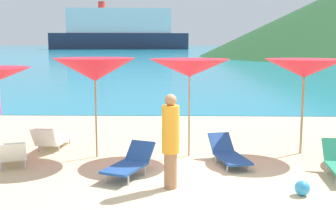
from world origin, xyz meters
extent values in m
cube|color=beige|center=(0.00, 10.00, -0.15)|extent=(50.00, 100.00, 0.30)
cube|color=teal|center=(0.00, 227.83, 0.01)|extent=(650.00, 440.00, 0.02)
cylinder|color=#9E7F59|center=(-2.36, 1.91, 1.13)|extent=(0.05, 0.05, 2.26)
cone|color=red|center=(-2.36, 1.91, 2.12)|extent=(2.02, 2.02, 0.55)
sphere|color=#9E7F59|center=(-2.36, 1.91, 2.29)|extent=(0.07, 0.07, 0.07)
cylinder|color=#9E7F59|center=(-0.12, 2.09, 1.13)|extent=(0.04, 0.04, 2.26)
cone|color=red|center=(-0.12, 2.09, 2.16)|extent=(1.98, 1.98, 0.43)
sphere|color=#9E7F59|center=(-0.12, 2.09, 2.29)|extent=(0.07, 0.07, 0.07)
cylinder|color=#9E7F59|center=(2.69, 2.39, 1.12)|extent=(0.06, 0.06, 2.25)
cone|color=red|center=(2.69, 2.39, 2.13)|extent=(2.00, 2.00, 0.45)
sphere|color=#9E7F59|center=(2.69, 2.39, 2.28)|extent=(0.07, 0.07, 0.07)
cube|color=white|center=(-4.14, 1.20, 0.25)|extent=(0.94, 1.25, 0.05)
cube|color=white|center=(-3.88, 0.52, 0.47)|extent=(0.64, 0.53, 0.47)
cylinder|color=silver|center=(-4.03, 1.61, 0.11)|extent=(0.04, 0.04, 0.22)
cylinder|color=silver|center=(-4.49, 1.43, 0.11)|extent=(0.04, 0.04, 0.22)
cylinder|color=silver|center=(-3.75, 0.88, 0.11)|extent=(0.04, 0.04, 0.22)
cylinder|color=silver|center=(-4.22, 0.70, 0.11)|extent=(0.04, 0.04, 0.22)
cube|color=#1E478C|center=(0.83, 1.14, 0.19)|extent=(0.81, 1.19, 0.05)
cube|color=#1E478C|center=(0.64, 1.88, 0.38)|extent=(0.63, 0.57, 0.42)
cylinder|color=silver|center=(0.68, 0.76, 0.08)|extent=(0.04, 0.04, 0.16)
cylinder|color=silver|center=(1.14, 0.88, 0.08)|extent=(0.04, 0.04, 0.16)
cylinder|color=silver|center=(0.49, 1.50, 0.08)|extent=(0.04, 0.04, 0.16)
cylinder|color=silver|center=(0.95, 1.62, 0.08)|extent=(0.04, 0.04, 0.16)
cube|color=#1E478C|center=(-1.47, 0.22, 0.24)|extent=(0.94, 1.18, 0.05)
cube|color=#1E478C|center=(-1.21, 0.86, 0.42)|extent=(0.67, 0.57, 0.40)
cylinder|color=silver|center=(-1.82, 0.03, 0.11)|extent=(0.04, 0.04, 0.21)
cylinder|color=silver|center=(-1.35, -0.16, 0.11)|extent=(0.04, 0.04, 0.21)
cylinder|color=silver|center=(-1.55, 0.69, 0.11)|extent=(0.04, 0.04, 0.21)
cylinder|color=silver|center=(-1.08, 0.50, 0.11)|extent=(0.04, 0.04, 0.21)
cube|color=#268C66|center=(3.02, 0.94, 0.45)|extent=(0.54, 0.43, 0.47)
cylinder|color=silver|center=(2.76, 0.67, 0.10)|extent=(0.04, 0.04, 0.21)
cube|color=white|center=(-3.66, 2.89, 0.19)|extent=(0.72, 1.28, 0.05)
cube|color=white|center=(-3.72, 2.12, 0.43)|extent=(0.62, 0.40, 0.51)
cylinder|color=silver|center=(-3.36, 3.26, 0.08)|extent=(0.04, 0.04, 0.16)
cylinder|color=silver|center=(-3.89, 3.30, 0.08)|extent=(0.04, 0.04, 0.16)
cylinder|color=silver|center=(-3.43, 2.40, 0.08)|extent=(0.04, 0.04, 0.16)
cylinder|color=silver|center=(-3.96, 2.44, 0.08)|extent=(0.04, 0.04, 0.16)
cylinder|color=#A3704C|center=(-0.53, -0.30, 0.35)|extent=(0.25, 0.25, 0.69)
cylinder|color=orange|center=(-0.53, -0.30, 1.14)|extent=(0.33, 0.33, 0.90)
sphere|color=#A3704C|center=(-0.53, -0.30, 1.70)|extent=(0.23, 0.23, 0.23)
sphere|color=#3399D8|center=(1.87, -0.65, 0.14)|extent=(0.28, 0.28, 0.28)
cube|color=#262D47|center=(-27.12, 187.83, 3.61)|extent=(62.72, 15.88, 7.19)
cube|color=white|center=(-27.12, 187.83, 12.71)|extent=(47.11, 12.53, 11.01)
cylinder|color=red|center=(-34.83, 186.95, 19.72)|extent=(3.11, 3.11, 3.00)
camera|label=1|loc=(-0.39, -8.16, 2.74)|focal=45.73mm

